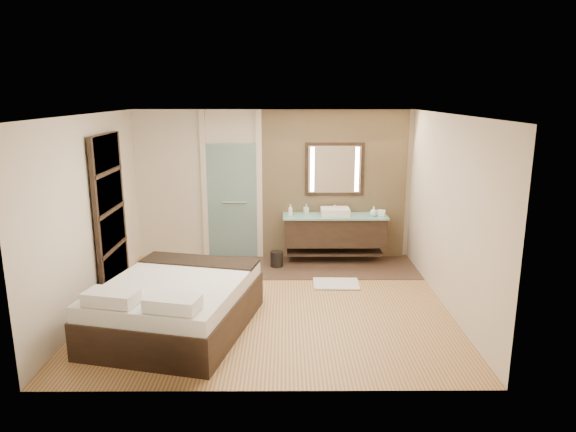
{
  "coord_description": "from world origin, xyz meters",
  "views": [
    {
      "loc": [
        0.22,
        -6.95,
        2.98
      ],
      "look_at": [
        0.26,
        0.6,
        1.17
      ],
      "focal_mm": 32.0,
      "sensor_mm": 36.0,
      "label": 1
    }
  ],
  "objects_px": {
    "vanity": "(335,231)",
    "bed": "(176,305)",
    "waste_bin": "(277,259)",
    "mirror_unit": "(335,169)"
  },
  "relations": [
    {
      "from": "vanity",
      "to": "waste_bin",
      "type": "bearing_deg",
      "value": -164.08
    },
    {
      "from": "bed",
      "to": "waste_bin",
      "type": "distance_m",
      "value": 2.76
    },
    {
      "from": "bed",
      "to": "waste_bin",
      "type": "bearing_deg",
      "value": 76.1
    },
    {
      "from": "vanity",
      "to": "bed",
      "type": "height_order",
      "value": "vanity"
    },
    {
      "from": "vanity",
      "to": "bed",
      "type": "distance_m",
      "value": 3.58
    },
    {
      "from": "waste_bin",
      "to": "vanity",
      "type": "bearing_deg",
      "value": 15.92
    },
    {
      "from": "vanity",
      "to": "mirror_unit",
      "type": "distance_m",
      "value": 1.1
    },
    {
      "from": "vanity",
      "to": "waste_bin",
      "type": "distance_m",
      "value": 1.16
    },
    {
      "from": "bed",
      "to": "waste_bin",
      "type": "relative_size",
      "value": 8.75
    },
    {
      "from": "mirror_unit",
      "to": "waste_bin",
      "type": "bearing_deg",
      "value": -152.71
    }
  ]
}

